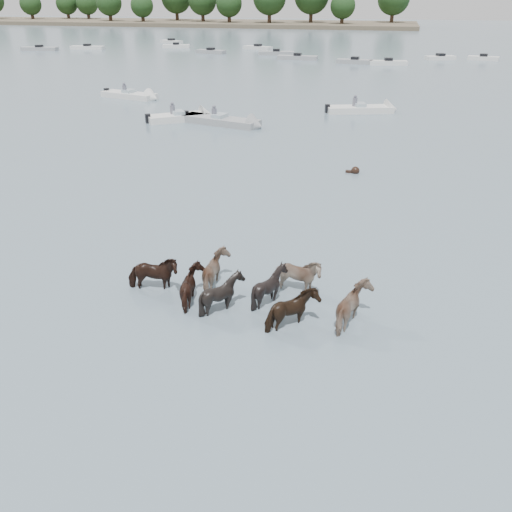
# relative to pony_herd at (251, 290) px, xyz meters

# --- Properties ---
(ground) EXTENTS (400.00, 400.00, 0.00)m
(ground) POSITION_rel_pony_herd_xyz_m (-1.10, -1.16, -0.45)
(ground) COLOR #4A5B6A
(ground) RESTS_ON ground
(shoreline) EXTENTS (160.00, 30.00, 1.00)m
(shoreline) POSITION_rel_pony_herd_xyz_m (-71.10, 148.84, 0.05)
(shoreline) COLOR #4C4233
(shoreline) RESTS_ON ground
(pony_herd) EXTENTS (7.90, 3.46, 1.41)m
(pony_herd) POSITION_rel_pony_herd_xyz_m (0.00, 0.00, 0.00)
(pony_herd) COLOR black
(pony_herd) RESTS_ON ground
(swimming_pony) EXTENTS (0.72, 0.44, 0.44)m
(swimming_pony) POSITION_rel_pony_herd_xyz_m (2.06, 13.88, -0.35)
(swimming_pony) COLOR black
(swimming_pony) RESTS_ON ground
(motorboat_a) EXTENTS (4.90, 4.18, 1.92)m
(motorboat_a) POSITION_rel_pony_herd_xyz_m (-10.87, 24.07, -0.22)
(motorboat_a) COLOR silver
(motorboat_a) RESTS_ON ground
(motorboat_b) EXTENTS (6.60, 3.23, 1.92)m
(motorboat_b) POSITION_rel_pony_herd_xyz_m (-7.36, 23.02, -0.23)
(motorboat_b) COLOR gray
(motorboat_b) RESTS_ON ground
(motorboat_c) EXTENTS (5.79, 3.24, 1.92)m
(motorboat_c) POSITION_rel_pony_herd_xyz_m (1.99, 30.07, -0.22)
(motorboat_c) COLOR silver
(motorboat_c) RESTS_ON ground
(motorboat_f) EXTENTS (5.95, 3.00, 1.92)m
(motorboat_f) POSITION_rel_pony_herd_xyz_m (-18.37, 31.28, -0.22)
(motorboat_f) COLOR silver
(motorboat_f) RESTS_ON ground
(distant_flotilla) EXTENTS (107.23, 27.21, 0.93)m
(distant_flotilla) POSITION_rel_pony_herd_xyz_m (-2.62, 73.17, -0.19)
(distant_flotilla) COLOR gray
(distant_flotilla) RESTS_ON ground
(treeline) EXTENTS (152.34, 20.20, 12.58)m
(treeline) POSITION_rel_pony_herd_xyz_m (-60.59, 149.29, 6.00)
(treeline) COLOR #382619
(treeline) RESTS_ON ground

